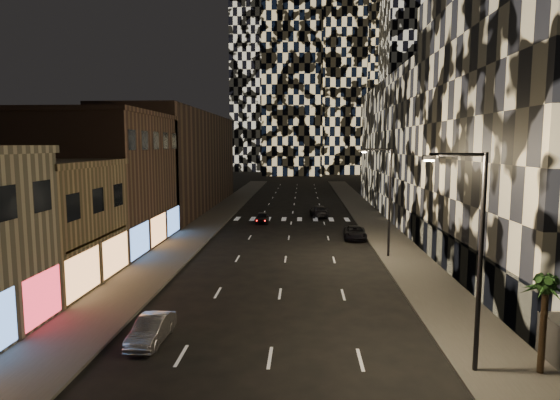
# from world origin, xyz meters

# --- Properties ---
(sidewalk_left) EXTENTS (4.00, 120.00, 0.15)m
(sidewalk_left) POSITION_xyz_m (-10.00, 50.00, 0.07)
(sidewalk_left) COLOR #47443F
(sidewalk_left) RESTS_ON ground
(sidewalk_right) EXTENTS (4.00, 120.00, 0.15)m
(sidewalk_right) POSITION_xyz_m (10.00, 50.00, 0.07)
(sidewalk_right) COLOR #47443F
(sidewalk_right) RESTS_ON ground
(curb_left) EXTENTS (0.20, 120.00, 0.15)m
(curb_left) POSITION_xyz_m (-7.90, 50.00, 0.07)
(curb_left) COLOR #4C4C47
(curb_left) RESTS_ON ground
(curb_right) EXTENTS (0.20, 120.00, 0.15)m
(curb_right) POSITION_xyz_m (7.90, 50.00, 0.07)
(curb_right) COLOR #4C4C47
(curb_right) RESTS_ON ground
(retail_tan) EXTENTS (10.00, 10.00, 8.00)m
(retail_tan) POSITION_xyz_m (-17.00, 21.00, 4.00)
(retail_tan) COLOR #83714E
(retail_tan) RESTS_ON ground
(retail_brown) EXTENTS (10.00, 15.00, 12.00)m
(retail_brown) POSITION_xyz_m (-17.00, 33.50, 6.00)
(retail_brown) COLOR brown
(retail_brown) RESTS_ON ground
(retail_filler_left) EXTENTS (10.00, 40.00, 14.00)m
(retail_filler_left) POSITION_xyz_m (-17.00, 60.00, 7.00)
(retail_filler_left) COLOR brown
(retail_filler_left) RESTS_ON ground
(midrise_base) EXTENTS (0.60, 25.00, 3.00)m
(midrise_base) POSITION_xyz_m (12.30, 24.50, 1.50)
(midrise_base) COLOR #383838
(midrise_base) RESTS_ON ground
(midrise_filler_right) EXTENTS (16.00, 40.00, 18.00)m
(midrise_filler_right) POSITION_xyz_m (20.00, 57.00, 9.00)
(midrise_filler_right) COLOR #232326
(midrise_filler_right) RESTS_ON ground
(tower_right_mid) EXTENTS (20.00, 20.00, 100.00)m
(tower_right_mid) POSITION_xyz_m (35.00, 135.00, 50.00)
(tower_right_mid) COLOR black
(tower_right_mid) RESTS_ON ground
(tower_left_back) EXTENTS (24.00, 24.00, 120.00)m
(tower_left_back) POSITION_xyz_m (-12.00, 165.00, 60.00)
(tower_left_back) COLOR black
(tower_left_back) RESTS_ON ground
(tower_center_low) EXTENTS (18.00, 18.00, 95.00)m
(tower_center_low) POSITION_xyz_m (-2.00, 140.00, 47.50)
(tower_center_low) COLOR black
(tower_center_low) RESTS_ON ground
(streetlight_near) EXTENTS (2.55, 0.25, 9.00)m
(streetlight_near) POSITION_xyz_m (8.35, 10.00, 5.35)
(streetlight_near) COLOR black
(streetlight_near) RESTS_ON sidewalk_right
(streetlight_far) EXTENTS (2.55, 0.25, 9.00)m
(streetlight_far) POSITION_xyz_m (8.35, 30.00, 5.35)
(streetlight_far) COLOR black
(streetlight_far) RESTS_ON sidewalk_right
(car_silver_parked) EXTENTS (1.46, 3.81, 1.24)m
(car_silver_parked) POSITION_xyz_m (-5.80, 12.36, 0.62)
(car_silver_parked) COLOR #939398
(car_silver_parked) RESTS_ON ground
(car_dark_midlane) EXTENTS (1.62, 3.86, 1.30)m
(car_dark_midlane) POSITION_xyz_m (-3.50, 46.90, 0.65)
(car_dark_midlane) COLOR black
(car_dark_midlane) RESTS_ON ground
(car_dark_oncoming) EXTENTS (2.51, 5.25, 1.48)m
(car_dark_oncoming) POSITION_xyz_m (3.50, 52.26, 0.74)
(car_dark_oncoming) COLOR black
(car_dark_oncoming) RESTS_ON ground
(car_dark_rightlane) EXTENTS (2.36, 4.72, 1.28)m
(car_dark_rightlane) POSITION_xyz_m (6.66, 37.69, 0.64)
(car_dark_rightlane) COLOR black
(car_dark_rightlane) RESTS_ON ground
(palm_tree) EXTENTS (2.07, 2.09, 4.10)m
(palm_tree) POSITION_xyz_m (11.20, 9.93, 3.53)
(palm_tree) COLOR #47331E
(palm_tree) RESTS_ON sidewalk_right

